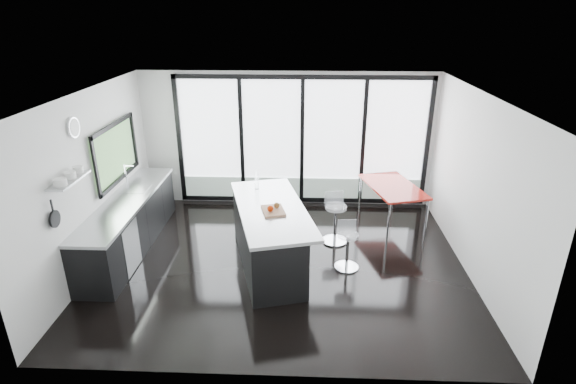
{
  "coord_description": "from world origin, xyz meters",
  "views": [
    {
      "loc": [
        0.39,
        -6.48,
        3.96
      ],
      "look_at": [
        0.1,
        0.3,
        1.15
      ],
      "focal_mm": 28.0,
      "sensor_mm": 36.0,
      "label": 1
    }
  ],
  "objects_px": {
    "bar_stool_near": "(347,251)",
    "red_table": "(391,205)",
    "island": "(267,235)",
    "bar_stool_far": "(335,224)"
  },
  "relations": [
    {
      "from": "bar_stool_near",
      "to": "red_table",
      "type": "distance_m",
      "value": 1.95
    },
    {
      "from": "island",
      "to": "bar_stool_near",
      "type": "bearing_deg",
      "value": -5.06
    },
    {
      "from": "bar_stool_near",
      "to": "bar_stool_far",
      "type": "relative_size",
      "value": 0.87
    },
    {
      "from": "island",
      "to": "red_table",
      "type": "height_order",
      "value": "island"
    },
    {
      "from": "bar_stool_near",
      "to": "bar_stool_far",
      "type": "bearing_deg",
      "value": 92.09
    },
    {
      "from": "bar_stool_far",
      "to": "bar_stool_near",
      "type": "bearing_deg",
      "value": -91.47
    },
    {
      "from": "bar_stool_far",
      "to": "red_table",
      "type": "distance_m",
      "value": 1.39
    },
    {
      "from": "bar_stool_near",
      "to": "island",
      "type": "bearing_deg",
      "value": 167.56
    },
    {
      "from": "island",
      "to": "bar_stool_far",
      "type": "bearing_deg",
      "value": 33.43
    },
    {
      "from": "island",
      "to": "red_table",
      "type": "relative_size",
      "value": 1.78
    }
  ]
}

